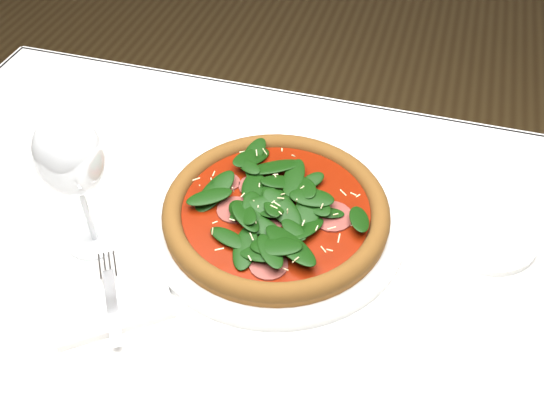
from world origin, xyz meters
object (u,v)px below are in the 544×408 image
(plate, at_px, (276,218))
(wine_glass, at_px, (70,159))
(pizza, at_px, (276,207))
(napkin, at_px, (114,310))

(plate, distance_m, wine_glass, 0.29)
(plate, relative_size, pizza, 1.01)
(napkin, bearing_deg, plate, 54.11)
(pizza, distance_m, wine_glass, 0.28)
(pizza, bearing_deg, wine_glass, -155.59)
(plate, height_order, wine_glass, wine_glass)
(pizza, xyz_separation_m, napkin, (-0.15, -0.21, -0.02))
(pizza, relative_size, napkin, 2.54)
(plate, xyz_separation_m, wine_glass, (-0.23, -0.11, 0.14))
(plate, relative_size, napkin, 2.57)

